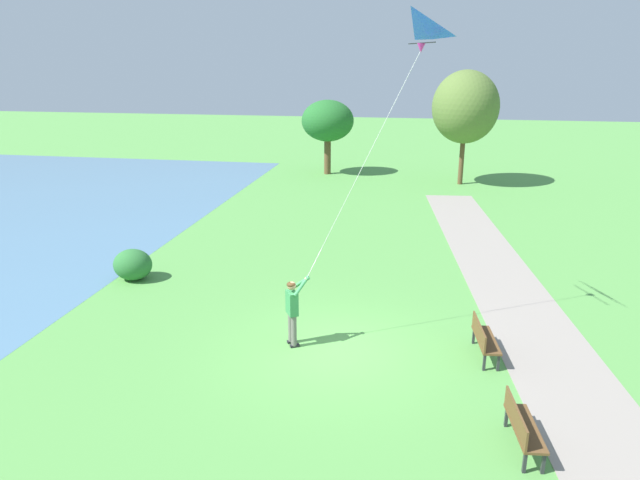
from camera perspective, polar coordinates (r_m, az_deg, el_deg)
The scene contains 9 objects.
ground_plane at distance 14.69m, azimuth 1.38°, elevation -10.84°, with size 120.00×120.00×0.00m, color #569947.
walkway_path at distance 16.65m, azimuth 20.41°, elevation -8.41°, with size 2.40×32.00×0.02m, color gray.
person_kite_flyer at distance 14.51m, azimuth -2.70°, elevation -6.64°, with size 0.62×0.53×1.83m.
flying_kite at distance 14.49m, azimuth 8.93°, elevation 19.77°, with size 2.88×2.31×6.31m.
park_bench_near_walkway at distance 11.78m, azimuth 19.32°, elevation -16.88°, with size 0.60×1.54×0.88m.
park_bench_far_walkway at distance 14.72m, azimuth 15.87°, elevation -9.27°, with size 0.60×1.54×0.88m.
tree_behind_path at distance 36.31m, azimuth 0.76°, elevation 11.67°, with size 3.23×3.13×4.58m.
tree_lakeside_far at distance 34.08m, azimuth 14.20°, elevation 12.63°, with size 3.72×4.19×6.42m.
lakeside_shrub at distance 19.90m, azimuth -18.05°, elevation -2.33°, with size 1.27×1.11×1.03m, color #2D7033.
Camera 1 is at (1.93, -12.78, 6.98)m, focal length 32.33 mm.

